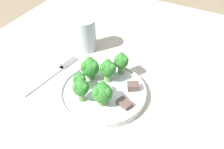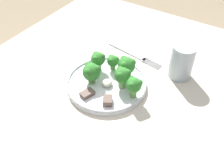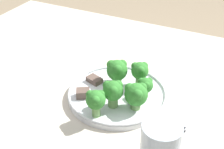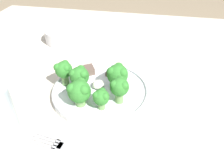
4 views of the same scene
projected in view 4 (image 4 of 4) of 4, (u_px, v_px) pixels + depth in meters
table at (75, 103)px, 0.65m from camera, size 1.10×1.04×0.71m
dinner_plate at (100, 91)px, 0.53m from camera, size 0.23×0.23×0.02m
cream_bowl at (63, 36)px, 0.77m from camera, size 0.12×0.12×0.05m
broccoli_floret_near_rim_left at (120, 87)px, 0.47m from camera, size 0.04×0.04×0.06m
broccoli_floret_center_left at (101, 97)px, 0.46m from camera, size 0.04×0.04×0.05m
broccoli_floret_back_left at (117, 74)px, 0.52m from camera, size 0.05×0.05×0.06m
broccoli_floret_front_left at (79, 77)px, 0.51m from camera, size 0.05×0.05×0.06m
broccoli_floret_center_back at (79, 91)px, 0.47m from camera, size 0.05×0.05×0.06m
broccoli_floret_mid_cluster at (63, 70)px, 0.53m from camera, size 0.04×0.04×0.06m
meat_slice_front_slice at (113, 72)px, 0.58m from camera, size 0.04×0.04×0.01m
meat_slice_middle_slice at (89, 70)px, 0.59m from camera, size 0.04×0.04×0.02m
sauce_dollop at (98, 84)px, 0.54m from camera, size 0.03×0.03×0.02m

